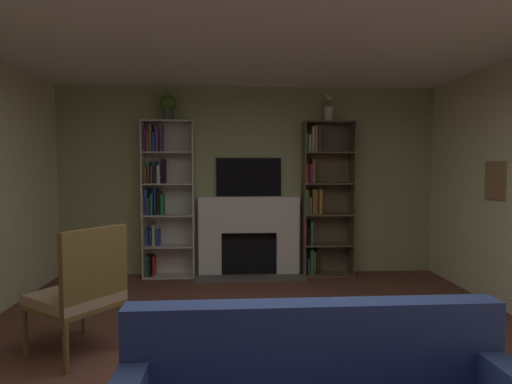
% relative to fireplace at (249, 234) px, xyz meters
% --- Properties ---
extents(wall_back_accent, '(5.50, 0.06, 2.68)m').
position_rel_fireplace_xyz_m(wall_back_accent, '(0.00, 0.14, 0.75)').
color(wall_back_accent, '#9FA975').
rests_on(wall_back_accent, ground_plane).
extents(fireplace, '(1.52, 0.52, 1.12)m').
position_rel_fireplace_xyz_m(fireplace, '(0.00, 0.00, 0.00)').
color(fireplace, white).
rests_on(fireplace, ground_plane).
extents(tv, '(0.92, 0.06, 0.54)m').
position_rel_fireplace_xyz_m(tv, '(0.00, 0.08, 0.80)').
color(tv, black).
rests_on(tv, fireplace).
extents(bookshelf_left, '(0.71, 0.31, 2.18)m').
position_rel_fireplace_xyz_m(bookshelf_left, '(-1.20, 0.00, 0.55)').
color(bookshelf_left, beige).
rests_on(bookshelf_left, ground_plane).
extents(bookshelf_right, '(0.71, 0.33, 2.18)m').
position_rel_fireplace_xyz_m(bookshelf_right, '(1.03, -0.01, 0.49)').
color(bookshelf_right, brown).
rests_on(bookshelf_right, ground_plane).
extents(potted_plant, '(0.22, 0.22, 0.36)m').
position_rel_fireplace_xyz_m(potted_plant, '(-1.12, -0.04, 1.79)').
color(potted_plant, '#515B57').
rests_on(potted_plant, bookshelf_left).
extents(vase_with_flowers, '(0.13, 0.13, 0.38)m').
position_rel_fireplace_xyz_m(vase_with_flowers, '(1.12, -0.04, 1.72)').
color(vase_with_flowers, beige).
rests_on(vase_with_flowers, bookshelf_right).
extents(armchair, '(0.84, 0.84, 1.07)m').
position_rel_fireplace_xyz_m(armchair, '(-1.48, -2.55, -0.06)').
color(armchair, brown).
rests_on(armchair, ground_plane).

